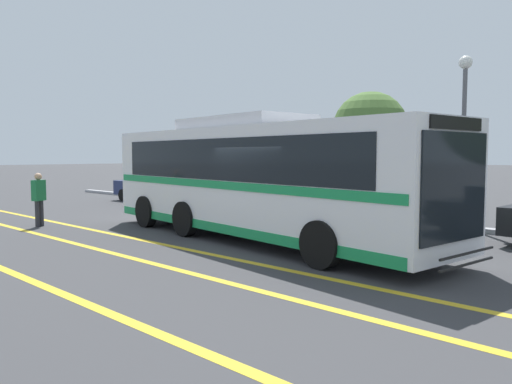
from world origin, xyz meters
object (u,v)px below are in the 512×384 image
pedestrian_0 (39,196)px  tree_0 (370,130)px  transit_bus (256,176)px  parked_car_1 (235,194)px  parked_car_2 (363,203)px  street_lamp (464,112)px  parked_car_0 (154,187)px

pedestrian_0 → tree_0: bearing=-41.9°
transit_bus → parked_car_1: size_ratio=2.92×
parked_car_2 → street_lamp: size_ratio=0.78×
parked_car_2 → tree_0: 6.54m
transit_bus → parked_car_2: transit_bus is taller
parked_car_2 → pedestrian_0: size_ratio=2.43×
parked_car_1 → tree_0: (3.36, 5.00, 2.75)m
transit_bus → street_lamp: street_lamp is taller
parked_car_0 → tree_0: 10.69m
parked_car_0 → parked_car_1: 5.68m
parked_car_1 → parked_car_2: bearing=87.4°
parked_car_2 → pedestrian_0: 10.54m
street_lamp → pedestrian_0: bearing=-136.8°
parked_car_0 → tree_0: tree_0 is taller
street_lamp → tree_0: size_ratio=1.07×
parked_car_1 → transit_bus: bearing=49.8°
street_lamp → transit_bus: bearing=-116.3°
transit_bus → street_lamp: size_ratio=2.19×
parked_car_0 → tree_0: size_ratio=0.89×
transit_bus → parked_car_0: 12.14m
pedestrian_0 → parked_car_2: bearing=-67.3°
parked_car_2 → street_lamp: 4.28m
parked_car_2 → tree_0: (-2.90, 5.21, 2.68)m
pedestrian_0 → parked_car_0: bearing=8.6°
tree_0 → parked_car_2: bearing=-60.9°
pedestrian_0 → tree_0: size_ratio=0.34×
transit_bus → parked_car_2: 4.53m
transit_bus → parked_car_2: size_ratio=2.83×
parked_car_1 → tree_0: size_ratio=0.81×
tree_0 → parked_car_1: bearing=-123.9°
transit_bus → street_lamp: bearing=160.9°
transit_bus → parked_car_2: bearing=177.8°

